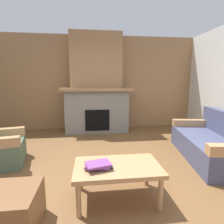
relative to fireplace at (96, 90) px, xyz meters
The scene contains 7 objects.
ground 2.87m from the fireplace, 90.00° to the right, with size 9.00×9.00×0.00m, color brown.
wall_back_wood_panel 0.42m from the fireplace, 90.00° to the left, with size 6.00×0.12×2.70m, color #997047.
fireplace is the anchor object (origin of this frame).
couch 3.09m from the fireplace, 47.47° to the right, with size 1.13×1.92×0.85m.
coffee_table 3.23m from the fireplace, 87.73° to the right, with size 1.00×0.60×0.43m.
ottoman 3.72m from the fireplace, 105.16° to the right, with size 0.52×0.52×0.40m, color brown.
book_stack_near_edge 3.26m from the fireplace, 91.77° to the right, with size 0.32×0.26×0.07m.
Camera 1 is at (-0.17, -2.45, 1.39)m, focal length 28.85 mm.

